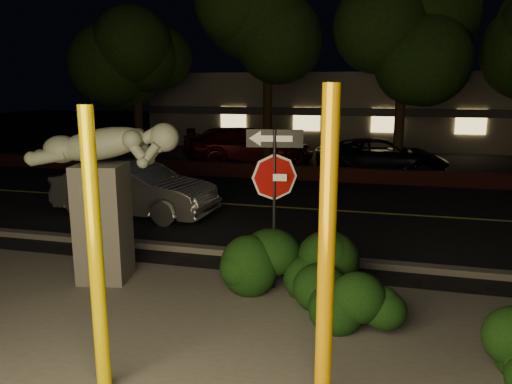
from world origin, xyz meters
TOP-DOWN VIEW (x-y plane):
  - ground at (0.00, 10.00)m, footprint 90.00×90.00m
  - patio at (0.00, -1.00)m, footprint 14.00×6.00m
  - road at (0.00, 7.00)m, footprint 80.00×8.00m
  - lane_marking at (0.00, 7.00)m, footprint 80.00×0.12m
  - curb at (0.00, 2.90)m, footprint 80.00×0.25m
  - brick_wall at (0.00, 11.30)m, footprint 40.00×0.35m
  - parking_lot at (0.00, 17.00)m, footprint 40.00×12.00m
  - building at (0.00, 24.99)m, footprint 22.00×10.20m
  - tree_far_a at (-8.00, 13.00)m, footprint 4.60×4.60m
  - tree_far_b at (-2.50, 13.20)m, footprint 5.20×5.20m
  - tree_far_c at (2.50, 12.80)m, footprint 4.80×4.80m
  - yellow_pole_left at (-0.78, -1.79)m, footprint 0.16×0.16m
  - yellow_pole_right at (1.57, -1.63)m, footprint 0.17×0.17m
  - signpost at (0.38, 1.46)m, footprint 0.88×0.17m
  - sculpture at (-2.46, 1.13)m, footprint 2.54×1.14m
  - hedge_center at (0.58, 1.23)m, footprint 2.34×1.45m
  - hedge_right at (1.70, 0.34)m, footprint 1.57×0.99m
  - silver_sedan at (-4.13, 5.23)m, footprint 4.39×1.89m
  - parked_car_red at (-4.34, 15.03)m, footprint 4.82×2.27m
  - parked_car_darkred at (-3.50, 14.32)m, footprint 5.81×4.02m
  - parked_car_dark at (1.91, 13.13)m, footprint 5.14×2.84m

SIDE VIEW (x-z plane):
  - ground at x=0.00m, z-range 0.00..0.00m
  - road at x=0.00m, z-range 0.00..0.01m
  - parking_lot at x=0.00m, z-range 0.00..0.01m
  - patio at x=0.00m, z-range 0.00..0.02m
  - lane_marking at x=0.00m, z-range 0.02..0.02m
  - curb at x=0.00m, z-range 0.00..0.12m
  - brick_wall at x=0.00m, z-range 0.00..0.50m
  - hedge_right at x=1.70m, z-range 0.00..0.96m
  - hedge_center at x=0.58m, z-range 0.00..1.13m
  - parked_car_dark at x=1.91m, z-range 0.00..1.36m
  - silver_sedan at x=-4.13m, z-range 0.00..1.41m
  - parked_car_darkred at x=-3.50m, z-range 0.00..1.56m
  - parked_car_red at x=-4.34m, z-range 0.00..1.59m
  - yellow_pole_left at x=-0.78m, z-range 0.00..3.11m
  - yellow_pole_right at x=1.57m, z-range 0.00..3.32m
  - sculpture at x=-2.46m, z-range 0.32..3.02m
  - signpost at x=0.38m, z-range 0.56..3.18m
  - building at x=0.00m, z-range 0.00..4.00m
  - tree_far_a at x=-8.00m, z-range 1.63..9.06m
  - tree_far_c at x=2.50m, z-range 1.74..9.58m
  - tree_far_b at x=-2.50m, z-range 1.85..10.26m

